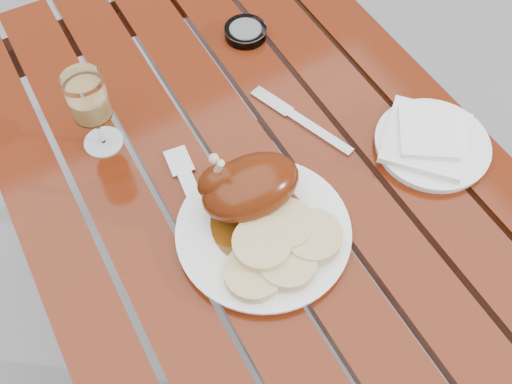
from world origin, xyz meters
TOP-DOWN VIEW (x-y plane):
  - ground at (0.00, 0.00)m, footprint 60.00×60.00m
  - table at (0.00, 0.00)m, footprint 0.80×1.20m
  - dinner_plate at (-0.05, -0.13)m, footprint 0.34×0.34m
  - roast_duck at (-0.05, -0.08)m, footprint 0.17×0.17m
  - bread_dumplings at (-0.05, -0.18)m, footprint 0.20×0.14m
  - wine_glass at (-0.21, 0.17)m, footprint 0.07×0.07m
  - side_plate at (0.29, -0.12)m, footprint 0.26×0.26m
  - napkin at (0.28, -0.11)m, footprint 0.20×0.20m
  - ashtray at (0.14, 0.29)m, footprint 0.10×0.10m
  - fork at (-0.12, -0.03)m, footprint 0.05×0.20m
  - knife at (0.13, 0.02)m, footprint 0.08×0.19m

SIDE VIEW (x-z plane):
  - ground at x=0.00m, z-range 0.00..0.00m
  - table at x=0.00m, z-range 0.00..0.75m
  - knife at x=0.13m, z-range 0.75..0.76m
  - fork at x=-0.12m, z-range 0.75..0.76m
  - side_plate at x=0.29m, z-range 0.75..0.77m
  - dinner_plate at x=-0.05m, z-range 0.75..0.77m
  - ashtray at x=0.14m, z-range 0.75..0.77m
  - napkin at x=0.28m, z-range 0.77..0.78m
  - bread_dumplings at x=-0.05m, z-range 0.77..0.80m
  - roast_duck at x=-0.05m, z-range 0.75..0.87m
  - wine_glass at x=-0.21m, z-range 0.75..0.91m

